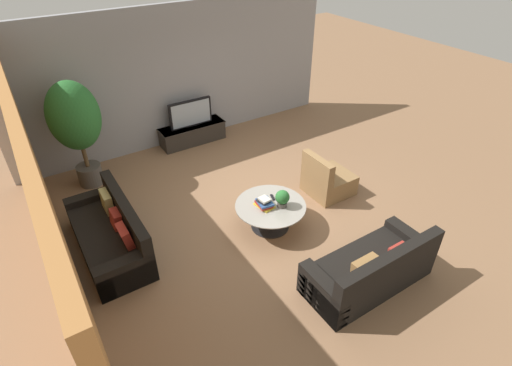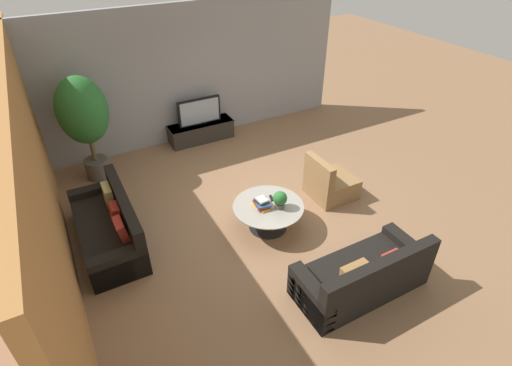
% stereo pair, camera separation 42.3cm
% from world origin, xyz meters
% --- Properties ---
extents(ground_plane, '(24.00, 24.00, 0.00)m').
position_xyz_m(ground_plane, '(0.00, 0.00, 0.00)').
color(ground_plane, '#8C6647').
extents(back_wall_stone, '(7.40, 0.12, 3.00)m').
position_xyz_m(back_wall_stone, '(0.00, 3.26, 1.50)').
color(back_wall_stone, '#939399').
rests_on(back_wall_stone, ground).
extents(side_wall_left, '(0.12, 7.40, 3.00)m').
position_xyz_m(side_wall_left, '(-3.26, 0.20, 1.50)').
color(side_wall_left, '#B2753D').
rests_on(side_wall_left, ground).
extents(media_console, '(1.52, 0.50, 0.43)m').
position_xyz_m(media_console, '(0.04, 2.94, 0.23)').
color(media_console, '#2D2823').
rests_on(media_console, ground).
extents(television, '(1.00, 0.13, 0.60)m').
position_xyz_m(television, '(0.04, 2.94, 0.73)').
color(television, black).
rests_on(television, media_console).
extents(coffee_table, '(1.19, 1.19, 0.46)m').
position_xyz_m(coffee_table, '(-0.14, -0.52, 0.32)').
color(coffee_table, black).
rests_on(coffee_table, ground).
extents(couch_by_wall, '(0.84, 2.04, 0.84)m').
position_xyz_m(couch_by_wall, '(-2.57, 0.37, 0.29)').
color(couch_by_wall, black).
rests_on(couch_by_wall, ground).
extents(couch_near_entry, '(1.90, 0.84, 0.84)m').
position_xyz_m(couch_near_entry, '(0.33, -2.35, 0.28)').
color(couch_near_entry, black).
rests_on(couch_near_entry, ground).
extents(armchair_wicker, '(0.80, 0.76, 0.86)m').
position_xyz_m(armchair_wicker, '(1.32, -0.29, 0.27)').
color(armchair_wicker, olive).
rests_on(armchair_wicker, ground).
extents(potted_palm_tall, '(0.92, 0.92, 2.11)m').
position_xyz_m(potted_palm_tall, '(-2.40, 2.48, 1.37)').
color(potted_palm_tall, '#514C47').
rests_on(potted_palm_tall, ground).
extents(potted_plant_tabletop, '(0.24, 0.24, 0.31)m').
position_xyz_m(potted_plant_tabletop, '(-0.00, -0.65, 0.62)').
color(potted_plant_tabletop, '#514C47').
rests_on(potted_plant_tabletop, coffee_table).
extents(book_stack, '(0.27, 0.35, 0.17)m').
position_xyz_m(book_stack, '(-0.25, -0.49, 0.52)').
color(book_stack, gold).
rests_on(book_stack, coffee_table).
extents(remote_black, '(0.08, 0.16, 0.02)m').
position_xyz_m(remote_black, '(-0.00, -0.37, 0.47)').
color(remote_black, black).
rests_on(remote_black, coffee_table).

